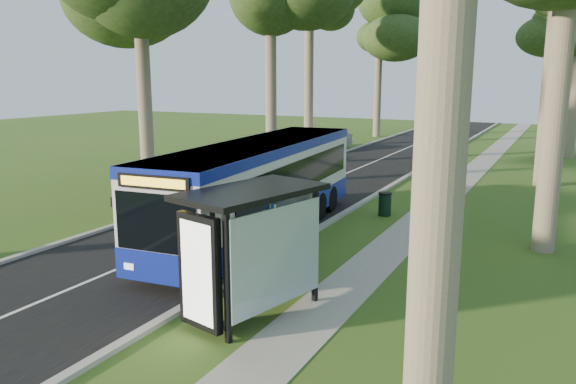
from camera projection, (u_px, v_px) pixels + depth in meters
name	position (u px, v px, depth m)	size (l,w,h in m)	color
ground	(249.00, 271.00, 16.27)	(120.00, 120.00, 0.00)	#34591B
road	(293.00, 196.00, 26.55)	(7.00, 100.00, 0.02)	black
kerb_east	(363.00, 202.00, 25.00)	(0.25, 100.00, 0.12)	#9E9B93
kerb_west	(231.00, 188.00, 28.09)	(0.25, 100.00, 0.12)	#9E9B93
centre_line	(293.00, 196.00, 26.55)	(0.12, 100.00, 0.01)	white
footpath	(431.00, 210.00, 23.69)	(1.50, 100.00, 0.02)	gray
bus	(260.00, 188.00, 19.61)	(3.64, 12.68, 3.32)	white
bus_stop_sign	(270.00, 226.00, 14.69)	(0.09, 0.39, 2.76)	gray
bus_shelter	(247.00, 232.00, 12.52)	(2.70, 3.86, 3.01)	black
litter_bin	(385.00, 204.00, 22.70)	(0.55, 0.55, 0.95)	black
car_white	(275.00, 151.00, 36.72)	(1.78, 4.42, 1.50)	silver
car_silver	(328.00, 140.00, 43.31)	(1.66, 4.75, 1.56)	#A8A9AF
tree_west_e	(380.00, 13.00, 50.99)	(5.20, 5.20, 15.23)	#7A6B56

